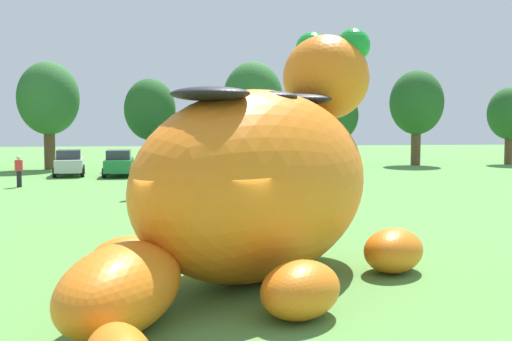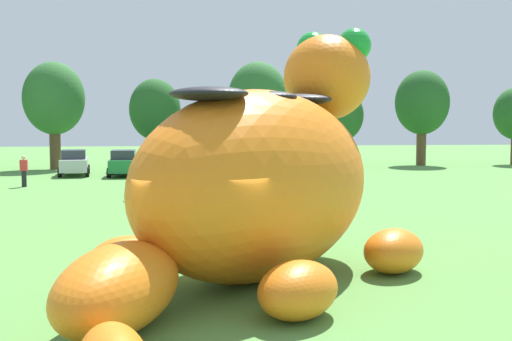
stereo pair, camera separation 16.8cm
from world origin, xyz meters
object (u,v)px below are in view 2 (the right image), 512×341
Objects in this scene: car_silver at (74,163)px; car_blue at (170,162)px; car_white at (263,161)px; spectator_near_inflatable at (323,213)px; car_green at (124,163)px; car_black at (218,162)px; spectator_by_cars at (326,195)px; spectator_wandering at (138,181)px; giant_inflatable_creature at (261,182)px; spectator_mid_field at (24,171)px.

car_blue is at bearing -1.18° from car_silver.
car_white is 2.44× the size of spectator_near_inflatable.
car_green is at bearing -12.80° from car_silver.
car_black is 2.54× the size of spectator_by_cars.
car_black reaches higher than spectator_wandering.
car_white is (3.31, 27.85, -1.33)m from giant_inflatable_creature.
spectator_by_cars is (1.06, 4.45, 0.00)m from spectator_near_inflatable.
giant_inflatable_creature is 27.36m from car_black.
car_silver is 1.03× the size of car_green.
car_black is (0.23, 27.32, -1.33)m from giant_inflatable_creature.
car_green is 2.44× the size of spectator_by_cars.
giant_inflatable_creature is at bearing -71.56° from car_silver.
spectator_by_cars is at bearing -63.54° from car_green.
car_silver reaches higher than spectator_by_cars.
spectator_near_inflatable is at bearing -70.38° from car_green.
car_white is at bearing -0.15° from car_silver.
car_white is at bearing 83.23° from giant_inflatable_creature.
car_blue reaches higher than spectator_near_inflatable.
spectator_near_inflatable is at bearing -103.44° from spectator_by_cars.
giant_inflatable_creature is 6.52× the size of spectator_by_cars.
car_blue is 2.41× the size of spectator_mid_field.
spectator_wandering is at bearing 105.26° from giant_inflatable_creature.
car_green is 24.62m from spectator_near_inflatable.
spectator_near_inflatable is at bearing -77.49° from car_blue.
car_white is 2.44× the size of spectator_wandering.
car_black is at bearing -3.39° from car_silver.
car_white is (3.08, 0.53, 0.00)m from car_black.
car_black is 19.19m from spectator_by_cars.
car_silver is 1.04× the size of car_blue.
car_green is at bearing 109.62° from spectator_near_inflatable.
car_green is 3.04m from car_blue.
car_blue is 0.99× the size of car_white.
car_silver and car_blue have the same top height.
car_white reaches higher than spectator_wandering.
spectator_wandering is at bearing -108.60° from car_black.
car_black is at bearing -7.66° from car_blue.
car_white is at bearing 90.11° from spectator_by_cars.
spectator_near_inflatable is (2.28, 3.94, -1.34)m from giant_inflatable_creature.
spectator_near_inflatable is at bearing -92.46° from car_white.
car_silver is 6.29m from car_blue.
spectator_by_cars is at bearing -80.65° from car_black.
car_black is 3.13m from car_white.
car_blue is (2.98, 0.62, 0.00)m from car_green.
car_silver reaches higher than spectator_near_inflatable.
car_blue is 24.39m from spectator_near_inflatable.
car_blue is at bearing 108.15° from spectator_by_cars.
car_white is 19.46m from spectator_by_cars.
spectator_near_inflatable is (8.27, -23.19, -0.01)m from car_green.
spectator_by_cars is at bearing -71.85° from car_blue.
giant_inflatable_creature reaches higher than spectator_mid_field.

